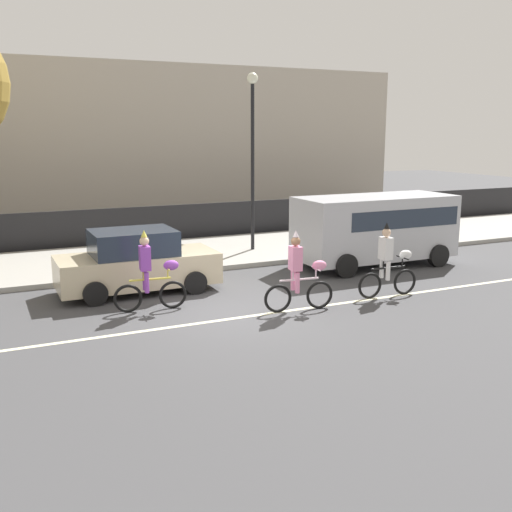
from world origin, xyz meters
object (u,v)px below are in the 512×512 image
object	(u,v)px
parade_cyclist_zebra	(389,264)
street_lamp_post	(253,136)
parked_car_beige	(137,263)
parade_cyclist_pink	(300,276)
parked_van_silver	(377,225)
parade_cyclist_purple	(150,275)

from	to	relation	value
parade_cyclist_zebra	street_lamp_post	xyz separation A→B (m)	(-0.81, 6.47, 3.15)
parade_cyclist_zebra	parked_car_beige	world-z (taller)	parade_cyclist_zebra
parade_cyclist_zebra	parked_car_beige	distance (m)	6.49
parade_cyclist_pink	parade_cyclist_zebra	bearing A→B (deg)	2.53
parade_cyclist_zebra	street_lamp_post	bearing A→B (deg)	97.13
parade_cyclist_zebra	parked_van_silver	distance (m)	3.72
parked_car_beige	parade_cyclist_purple	bearing A→B (deg)	-93.74
parked_van_silver	parade_cyclist_zebra	bearing A→B (deg)	-121.42
parade_cyclist_purple	parked_van_silver	xyz separation A→B (m)	(7.70, 1.78, 0.44)
parked_van_silver	street_lamp_post	xyz separation A→B (m)	(-2.74, 3.32, 2.71)
parade_cyclist_pink	parade_cyclist_zebra	size ratio (longest dim) A/B	1.00
parked_car_beige	parked_van_silver	bearing A→B (deg)	-0.13
parade_cyclist_purple	parked_car_beige	distance (m)	1.81
parade_cyclist_purple	parade_cyclist_pink	xyz separation A→B (m)	(3.14, -1.49, 0.00)
parade_cyclist_pink	parked_van_silver	world-z (taller)	parked_van_silver
parade_cyclist_purple	street_lamp_post	size ratio (longest dim) A/B	0.33
parade_cyclist_zebra	parked_van_silver	size ratio (longest dim) A/B	0.38
parade_cyclist_purple	parade_cyclist_zebra	distance (m)	5.94
parade_cyclist_zebra	parked_van_silver	world-z (taller)	parked_van_silver
parade_cyclist_pink	parked_van_silver	xyz separation A→B (m)	(4.56, 3.27, 0.44)
parked_van_silver	parked_car_beige	bearing A→B (deg)	179.87
parade_cyclist_purple	parked_van_silver	world-z (taller)	parked_van_silver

